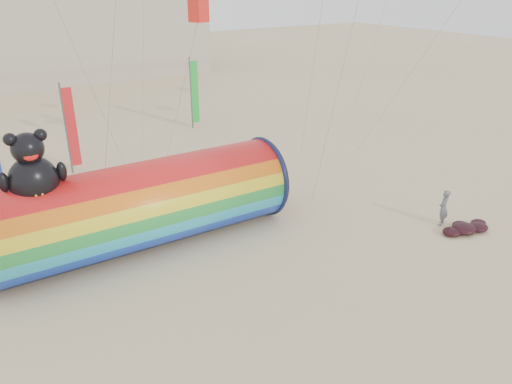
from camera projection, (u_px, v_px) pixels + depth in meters
ground at (266, 263)px, 19.85m from camera, size 160.00×160.00×0.00m
windsock_assembly at (142, 203)px, 20.50m from camera, size 12.35×3.76×5.69m
kite_handler at (444, 208)px, 22.54m from camera, size 0.74×0.65×1.70m
fabric_bundle at (466, 228)px, 22.20m from camera, size 2.62×1.35×0.41m
festival_banners at (96, 117)px, 30.14m from camera, size 14.73×4.65×5.20m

